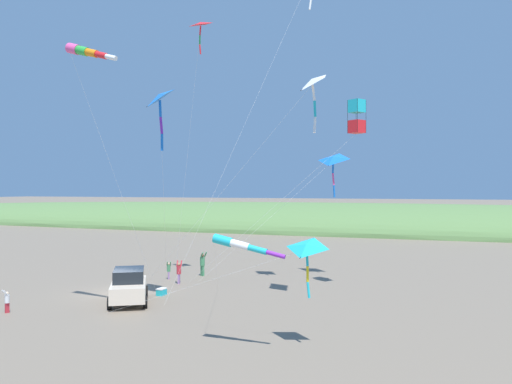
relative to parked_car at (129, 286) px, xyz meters
The scene contains 16 objects.
ground_plane 3.09m from the parked_car, 46.70° to the left, with size 600.00×600.00×0.00m, color #756654.
dune_ridge_grassy 57.06m from the parked_car, ahead, with size 28.00×240.00×8.25m, color #567A42.
parked_car is the anchor object (origin of this frame).
cooler_box 2.59m from the parked_car, 15.30° to the right, with size 0.62×0.42×0.42m.
person_adult_flyer 9.54m from the parked_car, ahead, with size 0.58×0.63×1.78m.
person_child_green_jacket 7.67m from the parked_car, 13.54° to the left, with size 0.46×0.43×1.27m.
person_child_grey_jacket 6.13m from the parked_car, ahead, with size 0.53×0.45×1.54m.
person_bystander_far 6.16m from the parked_car, 134.18° to the left, with size 0.41×0.35×1.20m.
kite_box_green_low_center 16.73m from the parked_car, 57.22° to the right, with size 1.09×11.86×11.79m.
kite_delta_magenta_far_left 16.58m from the parked_car, 36.95° to the right, with size 5.26×9.41×8.93m.
kite_delta_long_streamer_left 18.11m from the parked_car, ahead, with size 3.90×4.57×17.83m.
kite_delta_black_fish_shape 10.49m from the parked_car, 88.59° to the right, with size 9.10×5.30×11.87m.
kite_windsock_striped_overhead 11.36m from the parked_car, 123.00° to the right, with size 11.18×7.93×4.59m.
kite_delta_purple_drifting 12.80m from the parked_car, 112.23° to the right, with size 2.78×11.93×4.40m.
kite_delta_red_high_left 15.06m from the parked_car, 73.70° to the right, with size 3.33×13.03×12.64m.
kite_windsock_white_trailing 12.68m from the parked_car, behind, with size 7.50×3.20×13.67m.
Camera 1 is at (-26.94, -19.24, 6.38)m, focal length 37.02 mm.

